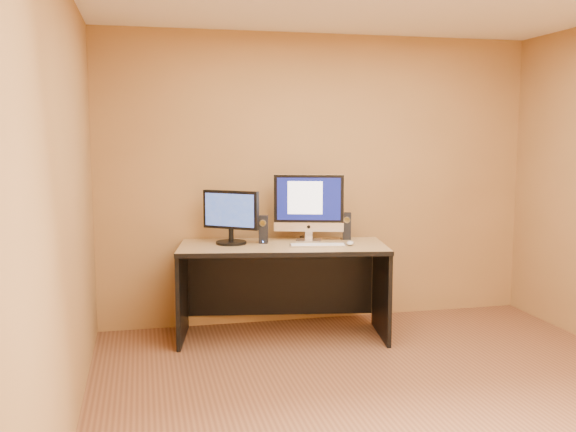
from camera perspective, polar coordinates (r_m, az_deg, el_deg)
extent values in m
plane|color=brown|center=(4.31, 10.27, -16.11)|extent=(4.00, 4.00, 0.00)
cube|color=silver|center=(5.28, 2.66, -2.60)|extent=(0.47, 0.20, 0.02)
ellipsoid|color=silver|center=(5.35, 5.55, -2.40)|extent=(0.10, 0.12, 0.04)
cylinder|color=black|center=(5.66, 1.63, -1.99)|extent=(0.06, 0.23, 0.01)
cylinder|color=black|center=(5.72, 1.15, -1.90)|extent=(0.08, 0.18, 0.01)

